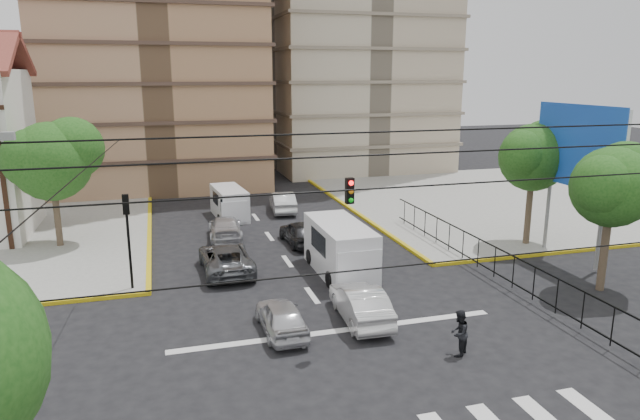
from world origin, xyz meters
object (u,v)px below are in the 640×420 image
object	(u,v)px
traffic_light_nw	(128,226)
car_white_front_right	(361,303)
pedestrian_crosswalk	(459,333)
van_left_lane	(230,204)
van_right_lane	(342,251)
car_silver_front_left	(281,317)

from	to	relation	value
traffic_light_nw	car_white_front_right	size ratio (longest dim) A/B	0.99
traffic_light_nw	pedestrian_crosswalk	bearing A→B (deg)	-40.40
van_left_lane	traffic_light_nw	bearing A→B (deg)	-121.42
car_white_front_right	pedestrian_crosswalk	bearing A→B (deg)	124.86
van_right_lane	pedestrian_crosswalk	bearing A→B (deg)	-81.64
car_silver_front_left	car_white_front_right	xyz separation A→B (m)	(3.30, 0.20, 0.08)
van_left_lane	car_white_front_right	bearing A→B (deg)	-86.22
car_white_front_right	van_right_lane	bearing A→B (deg)	-97.34
van_left_lane	pedestrian_crosswalk	size ratio (longest dim) A/B	2.83
van_left_lane	pedestrian_crosswalk	world-z (taller)	van_left_lane
traffic_light_nw	car_silver_front_left	world-z (taller)	traffic_light_nw
car_white_front_right	van_left_lane	bearing A→B (deg)	-78.16
traffic_light_nw	van_left_lane	size ratio (longest dim) A/B	0.92
traffic_light_nw	pedestrian_crosswalk	distance (m)	15.03
car_white_front_right	pedestrian_crosswalk	size ratio (longest dim) A/B	2.64
car_silver_front_left	traffic_light_nw	bearing A→B (deg)	-47.87
traffic_light_nw	car_white_front_right	xyz separation A→B (m)	(8.98, -5.91, -2.38)
car_silver_front_left	pedestrian_crosswalk	xyz separation A→B (m)	(5.63, -3.52, 0.19)
traffic_light_nw	van_right_lane	bearing A→B (deg)	-3.40
car_white_front_right	pedestrian_crosswalk	xyz separation A→B (m)	(2.33, -3.72, 0.11)
van_right_lane	traffic_light_nw	bearing A→B (deg)	176.26
traffic_light_nw	van_right_lane	world-z (taller)	traffic_light_nw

